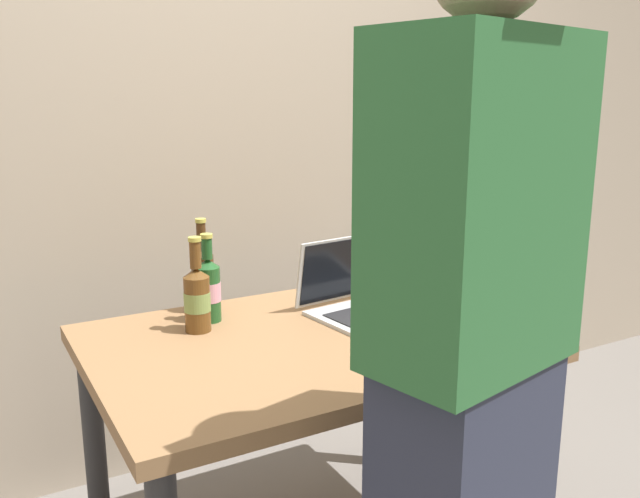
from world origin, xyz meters
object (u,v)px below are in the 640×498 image
(beer_bottle_green, at_px, (197,297))
(person_figure, at_px, (467,378))
(laptop, at_px, (358,297))
(beer_bottle_brown, at_px, (208,288))
(beer_bottle_amber, at_px, (203,277))

(beer_bottle_green, bearing_deg, person_figure, -76.45)
(laptop, xyz_separation_m, person_figure, (-0.28, -0.82, 0.10))
(beer_bottle_green, height_order, beer_bottle_brown, beer_bottle_green)
(beer_bottle_amber, height_order, person_figure, person_figure)
(laptop, xyz_separation_m, beer_bottle_green, (-0.50, 0.08, 0.05))
(laptop, relative_size, person_figure, 0.20)
(laptop, bearing_deg, person_figure, -109.14)
(beer_bottle_amber, height_order, beer_bottle_green, beer_bottle_amber)
(laptop, height_order, person_figure, person_figure)
(person_figure, bearing_deg, beer_bottle_green, 103.55)
(laptop, relative_size, beer_bottle_amber, 1.21)
(beer_bottle_amber, distance_m, beer_bottle_green, 0.18)
(beer_bottle_amber, relative_size, person_figure, 0.17)
(beer_bottle_brown, distance_m, person_figure, 0.98)
(laptop, height_order, beer_bottle_green, beer_bottle_green)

